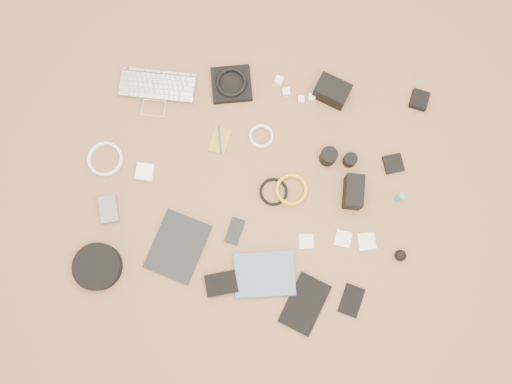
# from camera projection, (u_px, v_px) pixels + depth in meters

# --- Properties ---
(room_shell) EXTENTS (4.04, 4.04, 2.58)m
(room_shell) POSITION_uv_depth(u_px,v_px,m) (249.00, 55.00, 0.94)
(room_shell) COLOR #8C6341
(room_shell) RESTS_ON ground
(laptop) EXTENTS (0.35, 0.25, 0.03)m
(laptop) POSITION_uv_depth(u_px,v_px,m) (156.00, 96.00, 2.23)
(laptop) COLOR silver
(laptop) RESTS_ON ground
(headphone_pouch) EXTENTS (0.21, 0.20, 0.03)m
(headphone_pouch) POSITION_uv_depth(u_px,v_px,m) (232.00, 84.00, 2.24)
(headphone_pouch) COLOR black
(headphone_pouch) RESTS_ON ground
(headphones) EXTENTS (0.18, 0.18, 0.02)m
(headphones) POSITION_uv_depth(u_px,v_px,m) (231.00, 82.00, 2.21)
(headphones) COLOR black
(headphones) RESTS_ON headphone_pouch
(charger_a) EXTENTS (0.04, 0.04, 0.03)m
(charger_a) POSITION_uv_depth(u_px,v_px,m) (279.00, 81.00, 2.24)
(charger_a) COLOR white
(charger_a) RESTS_ON ground
(charger_b) EXTENTS (0.04, 0.04, 0.03)m
(charger_b) POSITION_uv_depth(u_px,v_px,m) (286.00, 92.00, 2.23)
(charger_b) COLOR white
(charger_b) RESTS_ON ground
(charger_c) EXTENTS (0.03, 0.03, 0.03)m
(charger_c) POSITION_uv_depth(u_px,v_px,m) (312.00, 97.00, 2.23)
(charger_c) COLOR white
(charger_c) RESTS_ON ground
(charger_d) EXTENTS (0.03, 0.03, 0.03)m
(charger_d) POSITION_uv_depth(u_px,v_px,m) (301.00, 100.00, 2.23)
(charger_d) COLOR white
(charger_d) RESTS_ON ground
(dslr_camera) EXTENTS (0.17, 0.14, 0.08)m
(dslr_camera) POSITION_uv_depth(u_px,v_px,m) (332.00, 91.00, 2.20)
(dslr_camera) COLOR black
(dslr_camera) RESTS_ON ground
(lens_pouch) EXTENTS (0.09, 0.10, 0.03)m
(lens_pouch) POSITION_uv_depth(u_px,v_px,m) (419.00, 100.00, 2.22)
(lens_pouch) COLOR black
(lens_pouch) RESTS_ON ground
(notebook_olive) EXTENTS (0.09, 0.13, 0.01)m
(notebook_olive) POSITION_uv_depth(u_px,v_px,m) (220.00, 140.00, 2.20)
(notebook_olive) COLOR olive
(notebook_olive) RESTS_ON ground
(pen_blue) EXTENTS (0.04, 0.12, 0.01)m
(pen_blue) POSITION_uv_depth(u_px,v_px,m) (220.00, 140.00, 2.19)
(pen_blue) COLOR #1632B5
(pen_blue) RESTS_ON notebook_olive
(cable_white_a) EXTENTS (0.12, 0.12, 0.01)m
(cable_white_a) POSITION_uv_depth(u_px,v_px,m) (261.00, 137.00, 2.20)
(cable_white_a) COLOR white
(cable_white_a) RESTS_ON ground
(lens_a) EXTENTS (0.08, 0.08, 0.08)m
(lens_a) POSITION_uv_depth(u_px,v_px,m) (328.00, 156.00, 2.15)
(lens_a) COLOR black
(lens_a) RESTS_ON ground
(lens_b) EXTENTS (0.07, 0.07, 0.05)m
(lens_b) POSITION_uv_depth(u_px,v_px,m) (350.00, 160.00, 2.16)
(lens_b) COLOR black
(lens_b) RESTS_ON ground
(card_reader) EXTENTS (0.10, 0.10, 0.02)m
(card_reader) POSITION_uv_depth(u_px,v_px,m) (393.00, 164.00, 2.17)
(card_reader) COLOR black
(card_reader) RESTS_ON ground
(power_brick) EXTENTS (0.08, 0.08, 0.03)m
(power_brick) POSITION_uv_depth(u_px,v_px,m) (145.00, 172.00, 2.16)
(power_brick) COLOR white
(power_brick) RESTS_ON ground
(cable_white_b) EXTENTS (0.19, 0.19, 0.01)m
(cable_white_b) POSITION_uv_depth(u_px,v_px,m) (106.00, 159.00, 2.18)
(cable_white_b) COLOR white
(cable_white_b) RESTS_ON ground
(cable_black) EXTENTS (0.15, 0.15, 0.01)m
(cable_black) POSITION_uv_depth(u_px,v_px,m) (274.00, 192.00, 2.15)
(cable_black) COLOR black
(cable_black) RESTS_ON ground
(cable_yellow) EXTENTS (0.17, 0.17, 0.02)m
(cable_yellow) POSITION_uv_depth(u_px,v_px,m) (291.00, 190.00, 2.15)
(cable_yellow) COLOR gold
(cable_yellow) RESTS_ON ground
(flash) EXTENTS (0.08, 0.14, 0.10)m
(flash) POSITION_uv_depth(u_px,v_px,m) (353.00, 192.00, 2.11)
(flash) COLOR black
(flash) RESTS_ON ground
(lens_cleaner) EXTENTS (0.03, 0.03, 0.08)m
(lens_cleaner) POSITION_uv_depth(u_px,v_px,m) (400.00, 197.00, 2.11)
(lens_cleaner) COLOR #1BB19C
(lens_cleaner) RESTS_ON ground
(battery_charger) EXTENTS (0.11, 0.13, 0.03)m
(battery_charger) POSITION_uv_depth(u_px,v_px,m) (109.00, 210.00, 2.13)
(battery_charger) COLOR slate
(battery_charger) RESTS_ON ground
(tablet) EXTENTS (0.26, 0.31, 0.01)m
(tablet) POSITION_uv_depth(u_px,v_px,m) (178.00, 247.00, 2.11)
(tablet) COLOR black
(tablet) RESTS_ON ground
(phone) EXTENTS (0.08, 0.12, 0.01)m
(phone) POSITION_uv_depth(u_px,v_px,m) (235.00, 231.00, 2.12)
(phone) COLOR black
(phone) RESTS_ON ground
(filter_case_left) EXTENTS (0.07, 0.07, 0.01)m
(filter_case_left) POSITION_uv_depth(u_px,v_px,m) (306.00, 241.00, 2.12)
(filter_case_left) COLOR silver
(filter_case_left) RESTS_ON ground
(filter_case_mid) EXTENTS (0.07, 0.07, 0.01)m
(filter_case_mid) POSITION_uv_depth(u_px,v_px,m) (343.00, 239.00, 2.12)
(filter_case_mid) COLOR silver
(filter_case_mid) RESTS_ON ground
(filter_case_right) EXTENTS (0.09, 0.09, 0.01)m
(filter_case_right) POSITION_uv_depth(u_px,v_px,m) (367.00, 242.00, 2.11)
(filter_case_right) COLOR silver
(filter_case_right) RESTS_ON ground
(air_blower) EXTENTS (0.06, 0.06, 0.05)m
(air_blower) POSITION_uv_depth(u_px,v_px,m) (400.00, 255.00, 2.08)
(air_blower) COLOR black
(air_blower) RESTS_ON ground
(headphone_case) EXTENTS (0.22, 0.22, 0.05)m
(headphone_case) POSITION_uv_depth(u_px,v_px,m) (97.00, 267.00, 2.07)
(headphone_case) COLOR black
(headphone_case) RESTS_ON ground
(drive_case) EXTENTS (0.15, 0.13, 0.03)m
(drive_case) POSITION_uv_depth(u_px,v_px,m) (221.00, 284.00, 2.07)
(drive_case) COLOR black
(drive_case) RESTS_ON ground
(paperback) EXTENTS (0.28, 0.24, 0.02)m
(paperback) POSITION_uv_depth(u_px,v_px,m) (266.00, 297.00, 2.06)
(paperback) COLOR #475E78
(paperback) RESTS_ON ground
(notebook_black_a) EXTENTS (0.20, 0.26, 0.02)m
(notebook_black_a) POSITION_uv_depth(u_px,v_px,m) (305.00, 304.00, 2.06)
(notebook_black_a) COLOR black
(notebook_black_a) RESTS_ON ground
(notebook_black_b) EXTENTS (0.11, 0.14, 0.01)m
(notebook_black_b) POSITION_uv_depth(u_px,v_px,m) (351.00, 300.00, 2.07)
(notebook_black_b) COLOR black
(notebook_black_b) RESTS_ON ground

